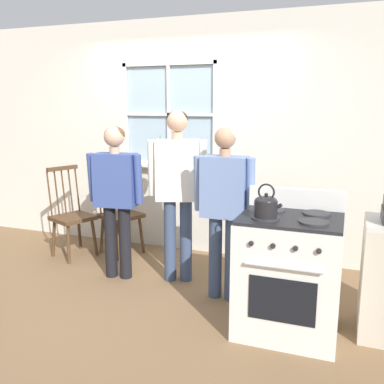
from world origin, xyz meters
name	(u,v)px	position (x,y,z in m)	size (l,w,h in m)	color
ground_plane	(134,295)	(0.00, 0.00, 0.00)	(16.00, 16.00, 0.00)	brown
wall_back	(188,140)	(0.01, 1.40, 1.33)	(6.40, 0.16, 2.70)	silver
chair_by_window	(120,215)	(-0.69, 0.99, 0.47)	(0.54, 0.55, 1.04)	#4C331E
chair_near_wall	(72,217)	(-1.17, 0.71, 0.47)	(0.53, 0.54, 1.04)	#4C331E
person_elderly_left	(116,188)	(-0.35, 0.34, 0.93)	(0.57, 0.26, 1.53)	black
person_teen_center	(178,180)	(0.26, 0.47, 1.03)	(0.57, 0.33, 1.69)	#384766
person_adult_right	(224,199)	(0.79, 0.24, 0.93)	(0.55, 0.22, 1.56)	#384766
stove	(289,273)	(1.42, -0.15, 0.47)	(0.76, 0.68, 1.08)	white
kettle	(266,205)	(1.25, -0.28, 1.02)	(0.21, 0.17, 0.25)	black
potted_plant	(160,157)	(-0.31, 1.31, 1.13)	(0.15, 0.15, 0.37)	#42474C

